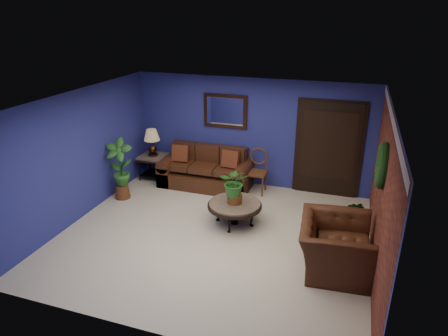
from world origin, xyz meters
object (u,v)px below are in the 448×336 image
(sofa, at_px, (207,173))
(table_lamp, at_px, (152,139))
(coffee_table, at_px, (235,205))
(armchair, at_px, (335,246))
(side_chair, at_px, (257,168))
(end_table, at_px, (153,161))

(sofa, xyz_separation_m, table_lamp, (-1.37, -0.03, 0.69))
(coffee_table, xyz_separation_m, table_lamp, (-2.53, 1.52, 0.61))
(armchair, bearing_deg, coffee_table, 61.31)
(table_lamp, bearing_deg, coffee_table, -30.96)
(table_lamp, distance_m, side_chair, 2.61)
(end_table, height_order, side_chair, side_chair)
(table_lamp, height_order, side_chair, table_lamp)
(coffee_table, xyz_separation_m, end_table, (-2.53, 1.52, 0.06))
(coffee_table, height_order, table_lamp, table_lamp)
(sofa, bearing_deg, end_table, -178.77)
(sofa, distance_m, end_table, 1.38)
(armchair, bearing_deg, end_table, 57.45)
(table_lamp, distance_m, armchair, 5.08)
(sofa, height_order, table_lamp, table_lamp)
(end_table, relative_size, armchair, 0.51)
(sofa, height_order, end_table, sofa)
(sofa, distance_m, table_lamp, 1.53)
(end_table, height_order, armchair, armchair)
(sofa, xyz_separation_m, end_table, (-1.37, -0.03, 0.14))
(coffee_table, relative_size, table_lamp, 1.66)
(coffee_table, height_order, side_chair, side_chair)
(sofa, xyz_separation_m, coffee_table, (1.16, -1.55, 0.08))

